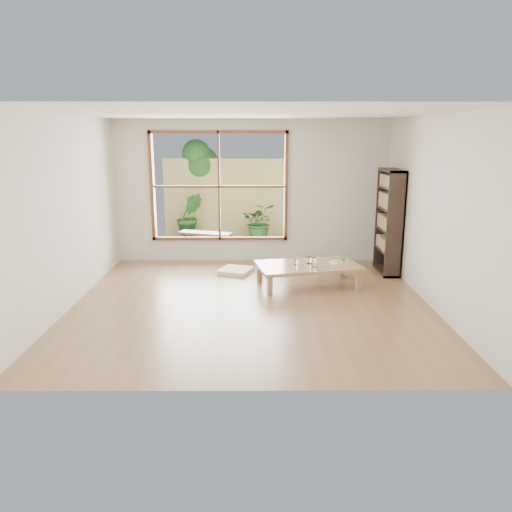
{
  "coord_description": "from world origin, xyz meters",
  "views": [
    {
      "loc": [
        0.05,
        -6.74,
        2.35
      ],
      "look_at": [
        0.07,
        0.55,
        0.55
      ],
      "focal_mm": 35.0,
      "sensor_mm": 36.0,
      "label": 1
    }
  ],
  "objects_px": {
    "low_table": "(308,267)",
    "bookshelf": "(389,222)",
    "garden_bench": "(205,235)",
    "food_tray": "(340,261)"
  },
  "relations": [
    {
      "from": "low_table",
      "to": "bookshelf",
      "type": "distance_m",
      "value": 1.74
    },
    {
      "from": "bookshelf",
      "to": "garden_bench",
      "type": "height_order",
      "value": "bookshelf"
    },
    {
      "from": "food_tray",
      "to": "low_table",
      "type": "bearing_deg",
      "value": 167.7
    },
    {
      "from": "low_table",
      "to": "garden_bench",
      "type": "distance_m",
      "value": 3.11
    },
    {
      "from": "bookshelf",
      "to": "low_table",
      "type": "bearing_deg",
      "value": -151.65
    },
    {
      "from": "low_table",
      "to": "bookshelf",
      "type": "height_order",
      "value": "bookshelf"
    },
    {
      "from": "bookshelf",
      "to": "garden_bench",
      "type": "distance_m",
      "value": 3.77
    },
    {
      "from": "low_table",
      "to": "garden_bench",
      "type": "xyz_separation_m",
      "value": [
        -1.86,
        2.49,
        0.01
      ]
    },
    {
      "from": "low_table",
      "to": "bookshelf",
      "type": "xyz_separation_m",
      "value": [
        1.44,
        0.78,
        0.58
      ]
    },
    {
      "from": "bookshelf",
      "to": "garden_bench",
      "type": "bearing_deg",
      "value": 152.64
    }
  ]
}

